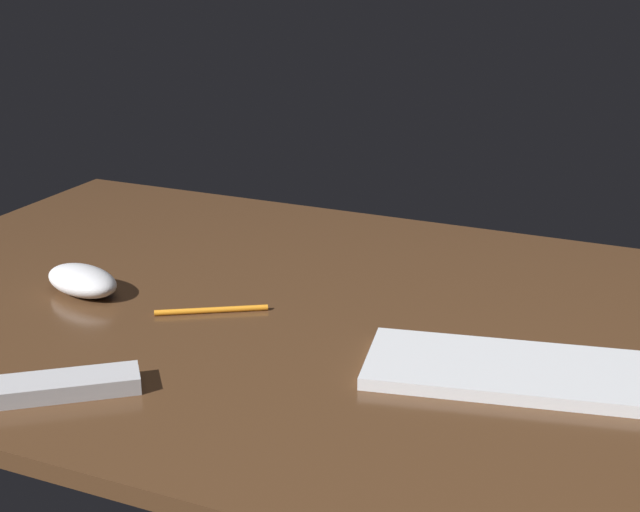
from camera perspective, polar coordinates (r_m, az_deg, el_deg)
The scene contains 5 objects.
desk at distance 119.62cm, azimuth 2.17°, elevation -4.21°, with size 140.00×84.00×2.00cm, color #4C301C.
keyboard at distance 106.91cm, azimuth 12.78°, elevation -6.74°, with size 37.13×13.51×1.37cm, color silver.
computer_mouse at distance 130.32cm, azimuth -13.78°, elevation -1.41°, with size 11.61×6.52×3.67cm, color silver.
tv_remote at distance 104.78cm, azimuth -15.81°, elevation -7.44°, with size 19.18×4.72×1.82cm, color #B7B7BC.
pen at distance 121.83cm, azimuth -6.39°, elevation -3.18°, with size 0.72×0.72×14.10cm, color orange.
Camera 1 is at (40.87, -101.65, 49.02)cm, focal length 54.51 mm.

